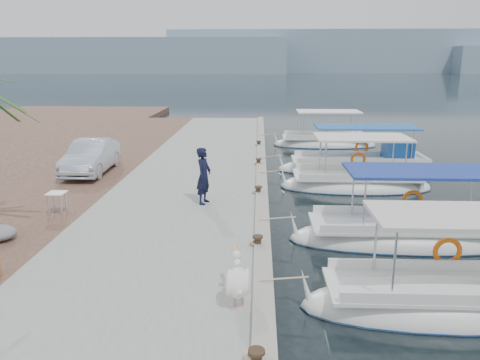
# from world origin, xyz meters

# --- Properties ---
(ground) EXTENTS (400.00, 400.00, 0.00)m
(ground) POSITION_xyz_m (0.00, 0.00, 0.00)
(ground) COLOR black
(ground) RESTS_ON ground
(concrete_quay) EXTENTS (6.00, 40.00, 0.50)m
(concrete_quay) POSITION_xyz_m (-3.00, 5.00, 0.25)
(concrete_quay) COLOR gray
(concrete_quay) RESTS_ON ground
(quay_curb) EXTENTS (0.44, 40.00, 0.12)m
(quay_curb) POSITION_xyz_m (-0.22, 5.00, 0.56)
(quay_curb) COLOR gray
(quay_curb) RESTS_ON concrete_quay
(cobblestone_strip) EXTENTS (4.00, 40.00, 0.50)m
(cobblestone_strip) POSITION_xyz_m (-8.00, 5.00, 0.25)
(cobblestone_strip) COLOR #52352B
(cobblestone_strip) RESTS_ON ground
(distant_hills) EXTENTS (330.00, 60.00, 18.00)m
(distant_hills) POSITION_xyz_m (29.61, 201.49, 7.61)
(distant_hills) COLOR #748DA1
(distant_hills) RESTS_ON ground
(fishing_caique_a) EXTENTS (6.34, 2.03, 2.83)m
(fishing_caique_a) POSITION_xyz_m (3.76, -5.70, 0.13)
(fishing_caique_a) COLOR silver
(fishing_caique_a) RESTS_ON ground
(fishing_caique_b) EXTENTS (7.32, 2.24, 2.83)m
(fishing_caique_b) POSITION_xyz_m (4.25, -1.69, 0.12)
(fishing_caique_b) COLOR silver
(fishing_caique_b) RESTS_ON ground
(fishing_caique_c) EXTENTS (6.41, 2.47, 2.83)m
(fishing_caique_c) POSITION_xyz_m (3.80, 4.44, 0.12)
(fishing_caique_c) COLOR silver
(fishing_caique_c) RESTS_ON ground
(fishing_caique_d) EXTENTS (8.04, 2.32, 2.83)m
(fishing_caique_d) POSITION_xyz_m (4.72, 7.63, 0.18)
(fishing_caique_d) COLOR silver
(fishing_caique_d) RESTS_ON ground
(fishing_caique_e) EXTENTS (6.51, 2.39, 2.83)m
(fishing_caique_e) POSITION_xyz_m (3.84, 14.63, 0.12)
(fishing_caique_e) COLOR silver
(fishing_caique_e) RESTS_ON ground
(mooring_bollards) EXTENTS (0.28, 20.28, 0.33)m
(mooring_bollards) POSITION_xyz_m (-0.35, 1.50, 0.69)
(mooring_bollards) COLOR black
(mooring_bollards) RESTS_ON concrete_quay
(pelican) EXTENTS (0.55, 1.34, 1.04)m
(pelican) POSITION_xyz_m (-0.73, -6.51, 1.04)
(pelican) COLOR tan
(pelican) RESTS_ON concrete_quay
(fisherman) EXTENTS (0.64, 0.81, 1.95)m
(fisherman) POSITION_xyz_m (-2.22, 0.38, 1.48)
(fisherman) COLOR black
(fisherman) RESTS_ON concrete_quay
(parked_car) EXTENTS (1.61, 4.37, 1.43)m
(parked_car) POSITION_xyz_m (-7.68, 4.74, 1.21)
(parked_car) COLOR silver
(parked_car) RESTS_ON cobblestone_strip
(folding_table) EXTENTS (0.55, 0.55, 0.73)m
(folding_table) POSITION_xyz_m (-6.76, -1.02, 1.02)
(folding_table) COLOR silver
(folding_table) RESTS_ON cobblestone_strip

